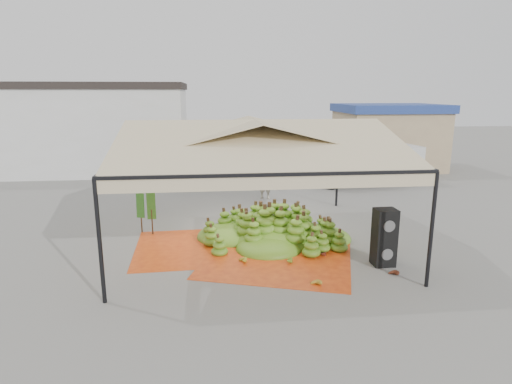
{
  "coord_description": "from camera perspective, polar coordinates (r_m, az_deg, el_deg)",
  "views": [
    {
      "loc": [
        -1.43,
        -13.59,
        4.86
      ],
      "look_at": [
        0.2,
        1.5,
        1.3
      ],
      "focal_mm": 30.0,
      "sensor_mm": 36.0,
      "label": 1
    }
  ],
  "objects": [
    {
      "name": "canopy_tent",
      "position": [
        13.75,
        -0.16,
        6.68
      ],
      "size": [
        8.1,
        8.1,
        4.0
      ],
      "color": "black",
      "rests_on": "ground"
    },
    {
      "name": "hand_yellow_b",
      "position": [
        11.28,
        7.93,
        -11.9
      ],
      "size": [
        0.57,
        0.56,
        0.2
      ],
      "primitive_type": "ellipsoid",
      "rotation": [
        0.0,
        0.0,
        0.74
      ],
      "color": "#BD8825",
      "rests_on": "ground"
    },
    {
      "name": "truck_left",
      "position": [
        23.64,
        -3.25,
        4.37
      ],
      "size": [
        5.98,
        2.46,
        2.0
      ],
      "rotation": [
        0.0,
        0.0,
        0.08
      ],
      "color": "#50391A",
      "rests_on": "ground"
    },
    {
      "name": "banana_leaves",
      "position": [
        15.74,
        -14.2,
        -5.2
      ],
      "size": [
        0.96,
        1.36,
        3.7
      ],
      "primitive_type": null,
      "color": "#236C1C",
      "rests_on": "ground"
    },
    {
      "name": "hand_red_b",
      "position": [
        12.34,
        17.82,
        -10.2
      ],
      "size": [
        0.54,
        0.52,
        0.19
      ],
      "primitive_type": "ellipsoid",
      "rotation": [
        0.0,
        0.0,
        0.58
      ],
      "color": "#612D16",
      "rests_on": "ground"
    },
    {
      "name": "hand_yellow_a",
      "position": [
        12.59,
        -2.09,
        -8.97
      ],
      "size": [
        0.57,
        0.51,
        0.22
      ],
      "primitive_type": "ellipsoid",
      "rotation": [
        0.0,
        0.0,
        0.27
      ],
      "color": "#AD9A22",
      "rests_on": "ground"
    },
    {
      "name": "vendor",
      "position": [
        19.79,
        1.21,
        1.64
      ],
      "size": [
        0.77,
        0.66,
        1.79
      ],
      "primitive_type": "imported",
      "rotation": [
        0.0,
        0.0,
        2.72
      ],
      "color": "gray",
      "rests_on": "ground"
    },
    {
      "name": "ground",
      "position": [
        14.5,
        -0.15,
        -6.38
      ],
      "size": [
        90.0,
        90.0,
        0.0
      ],
      "primitive_type": "plane",
      "color": "slate",
      "rests_on": "ground"
    },
    {
      "name": "banana_heap",
      "position": [
        14.47,
        2.82,
        -4.02
      ],
      "size": [
        5.52,
        4.57,
        1.16
      ],
      "primitive_type": "ellipsoid",
      "rotation": [
        0.0,
        0.0,
        -0.02
      ],
      "color": "#4F7B19",
      "rests_on": "ground"
    },
    {
      "name": "building_white",
      "position": [
        28.97,
        -23.59,
        7.87
      ],
      "size": [
        14.3,
        6.3,
        5.4
      ],
      "color": "silver",
      "rests_on": "ground"
    },
    {
      "name": "building_tan",
      "position": [
        29.08,
        17.15,
        7.13
      ],
      "size": [
        6.3,
        5.3,
        4.1
      ],
      "color": "tan",
      "rests_on": "ground"
    },
    {
      "name": "tarp_left",
      "position": [
        13.96,
        -8.04,
        -7.29
      ],
      "size": [
        3.94,
        3.77,
        0.01
      ],
      "primitive_type": "cube",
      "rotation": [
        0.0,
        0.0,
        0.04
      ],
      "color": "#E25615",
      "rests_on": "ground"
    },
    {
      "name": "hand_red_a",
      "position": [
        13.3,
        8.68,
        -8.0
      ],
      "size": [
        0.48,
        0.44,
        0.18
      ],
      "primitive_type": "ellipsoid",
      "rotation": [
        0.0,
        0.0,
        -0.39
      ],
      "color": "#5B1F14",
      "rests_on": "ground"
    },
    {
      "name": "speaker_stack",
      "position": [
        12.75,
        16.73,
        -5.81
      ],
      "size": [
        0.61,
        0.54,
        1.66
      ],
      "rotation": [
        0.0,
        0.0,
        0.02
      ],
      "color": "black",
      "rests_on": "ground"
    },
    {
      "name": "truck_right",
      "position": [
        23.87,
        14.94,
        4.04
      ],
      "size": [
        6.08,
        2.73,
        2.01
      ],
      "rotation": [
        0.0,
        0.0,
        0.13
      ],
      "color": "#472917",
      "rests_on": "ground"
    },
    {
      "name": "hand_green",
      "position": [
        12.66,
        4.13,
        -8.93
      ],
      "size": [
        0.5,
        0.44,
        0.2
      ],
      "primitive_type": "ellipsoid",
      "rotation": [
        0.0,
        0.0,
        -0.23
      ],
      "color": "#507718",
      "rests_on": "ground"
    },
    {
      "name": "tarp_right",
      "position": [
        13.21,
        3.08,
        -8.38
      ],
      "size": [
        5.44,
        5.57,
        0.01
      ],
      "primitive_type": "cube",
      "rotation": [
        0.0,
        0.0,
        -0.31
      ],
      "color": "#E95715",
      "rests_on": "ground"
    },
    {
      "name": "hanging_bunches",
      "position": [
        13.81,
        -0.15,
        3.86
      ],
      "size": [
        3.24,
        0.24,
        0.2
      ],
      "color": "#3D7117",
      "rests_on": "ground"
    }
  ]
}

